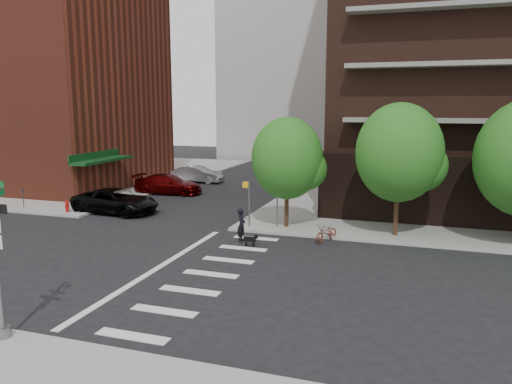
{
  "coord_description": "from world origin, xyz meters",
  "views": [
    {
      "loc": [
        11.08,
        -18.34,
        6.99
      ],
      "look_at": [
        3.0,
        6.0,
        2.5
      ],
      "focal_mm": 35.0,
      "sensor_mm": 36.0,
      "label": 1
    }
  ],
  "objects_px": {
    "parked_car_maroon": "(168,184)",
    "scooter": "(326,233)",
    "parked_car_black": "(116,201)",
    "parked_car_silver": "(197,174)",
    "dog_walker": "(241,225)",
    "fire_hydrant": "(67,206)"
  },
  "relations": [
    {
      "from": "parked_car_maroon",
      "to": "dog_walker",
      "type": "distance_m",
      "value": 15.41
    },
    {
      "from": "parked_car_silver",
      "to": "dog_walker",
      "type": "height_order",
      "value": "dog_walker"
    },
    {
      "from": "scooter",
      "to": "parked_car_black",
      "type": "bearing_deg",
      "value": -166.6
    },
    {
      "from": "parked_car_black",
      "to": "dog_walker",
      "type": "height_order",
      "value": "dog_walker"
    },
    {
      "from": "fire_hydrant",
      "to": "parked_car_black",
      "type": "height_order",
      "value": "parked_car_black"
    },
    {
      "from": "parked_car_black",
      "to": "scooter",
      "type": "relative_size",
      "value": 3.15
    },
    {
      "from": "parked_car_maroon",
      "to": "parked_car_silver",
      "type": "distance_m",
      "value": 6.17
    },
    {
      "from": "parked_car_black",
      "to": "parked_car_maroon",
      "type": "bearing_deg",
      "value": 5.51
    },
    {
      "from": "scooter",
      "to": "dog_walker",
      "type": "bearing_deg",
      "value": -138.26
    },
    {
      "from": "fire_hydrant",
      "to": "parked_car_maroon",
      "type": "relative_size",
      "value": 0.14
    },
    {
      "from": "scooter",
      "to": "dog_walker",
      "type": "relative_size",
      "value": 1.04
    },
    {
      "from": "scooter",
      "to": "dog_walker",
      "type": "xyz_separation_m",
      "value": [
        -4.17,
        -1.37,
        0.4
      ]
    },
    {
      "from": "fire_hydrant",
      "to": "parked_car_silver",
      "type": "bearing_deg",
      "value": 81.23
    },
    {
      "from": "fire_hydrant",
      "to": "parked_car_silver",
      "type": "distance_m",
      "value": 15.09
    },
    {
      "from": "fire_hydrant",
      "to": "scooter",
      "type": "height_order",
      "value": "scooter"
    },
    {
      "from": "parked_car_maroon",
      "to": "dog_walker",
      "type": "height_order",
      "value": "dog_walker"
    },
    {
      "from": "parked_car_black",
      "to": "parked_car_silver",
      "type": "xyz_separation_m",
      "value": [
        -0.51,
        13.62,
        -0.02
      ]
    },
    {
      "from": "parked_car_maroon",
      "to": "scooter",
      "type": "height_order",
      "value": "parked_car_maroon"
    },
    {
      "from": "scooter",
      "to": "dog_walker",
      "type": "distance_m",
      "value": 4.41
    },
    {
      "from": "parked_car_black",
      "to": "scooter",
      "type": "distance_m",
      "value": 14.6
    },
    {
      "from": "parked_car_silver",
      "to": "parked_car_maroon",
      "type": "bearing_deg",
      "value": -178.96
    },
    {
      "from": "scooter",
      "to": "fire_hydrant",
      "type": "bearing_deg",
      "value": -160.72
    }
  ]
}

